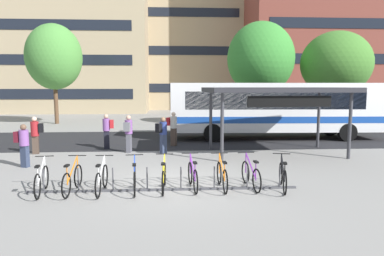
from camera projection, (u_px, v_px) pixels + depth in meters
The scene contains 26 objects.
ground at pixel (173, 184), 10.82m from camera, with size 200.00×200.00×0.00m, color gray.
bus_lane_asphalt at pixel (172, 139), 19.88m from camera, with size 80.00×7.20×0.01m, color #232326.
city_bus at pixel (277, 108), 20.03m from camera, with size 12.11×3.00×3.20m.
bike_rack at pixel (164, 188), 10.09m from camera, with size 7.81×0.08×0.70m.
parked_bicycle_white_0 at pixel (42, 180), 9.76m from camera, with size 0.52×1.71×0.99m.
parked_bicycle_orange_1 at pixel (72, 180), 9.85m from camera, with size 0.52×1.72×0.99m.
parked_bicycle_white_2 at pixel (102, 179), 9.86m from camera, with size 0.52×1.72×0.99m.
parked_bicycle_blue_3 at pixel (135, 179), 9.96m from camera, with size 0.52×1.72×0.99m.
parked_bicycle_yellow_4 at pixel (164, 177), 10.08m from camera, with size 0.52×1.72×0.99m.
parked_bicycle_purple_5 at pixel (193, 176), 10.22m from camera, with size 0.52×1.72×0.99m.
parked_bicycle_orange_6 at pixel (222, 176), 10.24m from camera, with size 0.52×1.72×0.99m.
parked_bicycle_purple_7 at pixel (251, 175), 10.32m from camera, with size 0.52×1.72×0.99m.
parked_bicycle_black_8 at pixel (283, 177), 10.14m from camera, with size 0.55×1.70×0.99m.
transit_shelter at pixel (277, 92), 15.27m from camera, with size 6.36×3.87×2.96m.
commuter_red_pack_0 at pixel (107, 129), 16.79m from camera, with size 0.56×0.39×1.69m.
commuter_black_pack_1 at pixel (36, 133), 15.49m from camera, with size 0.57×0.40×1.68m.
commuter_grey_pack_2 at pixel (128, 131), 15.77m from camera, with size 0.40×0.57×1.72m.
commuter_red_pack_3 at pixel (173, 126), 17.62m from camera, with size 0.60×0.51×1.73m.
commuter_maroon_pack_4 at pixel (23, 143), 12.93m from camera, with size 0.59×0.46×1.62m.
commuter_black_pack_5 at pixel (163, 133), 15.57m from camera, with size 0.60×0.57×1.65m.
street_tree_0 at pixel (336, 64), 25.76m from camera, with size 5.14×5.14×7.07m.
street_tree_1 at pixel (261, 59), 25.72m from camera, with size 4.94×4.94×7.76m.
street_tree_2 at pixel (54, 57), 27.61m from camera, with size 4.37×4.37×7.94m.
building_left_wing at pixel (53, 36), 42.50m from camera, with size 23.13×11.97×18.28m.
building_right_wing at pixel (324, 19), 42.53m from camera, with size 18.92×11.47×22.43m.
building_centre_block at pixel (175, 58), 50.35m from camera, with size 18.36×13.15×14.10m.
Camera 1 is at (-0.07, -10.55, 3.01)m, focal length 32.53 mm.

